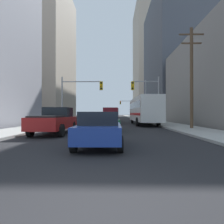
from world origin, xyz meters
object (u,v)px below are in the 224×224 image
pickup_truck_red (55,121)px  traffic_signal_near_left (80,92)px  sedan_white (90,117)px  cargo_van_maroon (111,114)px  traffic_signal_near_right (147,93)px  city_bus (144,110)px  sedan_green (108,122)px  traffic_signal_far_right (127,105)px  sedan_blue (100,129)px

pickup_truck_red → traffic_signal_near_left: size_ratio=0.91×
sedan_white → traffic_signal_near_left: 9.65m
cargo_van_maroon → traffic_signal_near_right: traffic_signal_near_right is taller
city_bus → traffic_signal_near_right: (0.22, -1.01, 2.10)m
sedan_green → traffic_signal_near_right: (4.47, 8.31, 3.26)m
sedan_green → city_bus: bearing=65.5°
sedan_green → sedan_white: same height
cargo_van_maroon → traffic_signal_near_left: size_ratio=0.88×
sedan_green → traffic_signal_far_right: (4.20, 47.96, 3.29)m
cargo_van_maroon → sedan_green: cargo_van_maroon is taller
pickup_truck_red → traffic_signal_near_left: bearing=90.5°
sedan_blue → traffic_signal_far_right: size_ratio=0.70×
sedan_white → traffic_signal_near_right: size_ratio=0.71×
pickup_truck_red → sedan_white: 19.86m
sedan_blue → cargo_van_maroon: bearing=89.9°
sedan_green → traffic_signal_far_right: 48.25m
city_bus → sedan_blue: 17.85m
cargo_van_maroon → traffic_signal_near_left: traffic_signal_near_left is taller
sedan_blue → sedan_green: (0.07, 7.96, 0.00)m
sedan_blue → sedan_white: (-3.64, 25.33, 0.00)m
sedan_blue → traffic_signal_far_right: (4.27, 55.91, 3.29)m
pickup_truck_red → cargo_van_maroon: bearing=77.0°
traffic_signal_near_right → traffic_signal_far_right: size_ratio=1.00×
pickup_truck_red → sedan_blue: size_ratio=1.30×
cargo_van_maroon → traffic_signal_far_right: (4.21, 34.54, 2.77)m
sedan_white → traffic_signal_far_right: (7.91, 30.58, 3.29)m
city_bus → cargo_van_maroon: (-4.27, 4.09, -0.64)m
city_bus → sedan_blue: city_bus is taller
cargo_van_maroon → traffic_signal_near_right: bearing=-48.7°
traffic_signal_near_left → traffic_signal_far_right: (7.98, 39.64, -0.05)m
pickup_truck_red → sedan_blue: 6.56m
city_bus → pickup_truck_red: size_ratio=2.12×
pickup_truck_red → cargo_van_maroon: cargo_van_maroon is taller
pickup_truck_red → sedan_green: 4.45m
pickup_truck_red → cargo_van_maroon: (3.67, 15.90, 0.35)m
sedan_green → traffic_signal_near_right: traffic_signal_near_right is taller
sedan_green → traffic_signal_near_left: (-3.79, 8.31, 3.33)m
city_bus → sedan_green: 10.31m
cargo_van_maroon → sedan_green: (0.02, -13.41, -0.52)m
pickup_truck_red → traffic_signal_near_left: (-0.10, 10.80, 3.17)m
pickup_truck_red → sedan_green: size_ratio=1.28×
cargo_van_maroon → traffic_signal_near_right: size_ratio=0.88×
city_bus → sedan_blue: bearing=-104.1°
sedan_blue → traffic_signal_near_right: size_ratio=0.70×
sedan_blue → traffic_signal_near_left: size_ratio=0.70×
traffic_signal_near_left → sedan_green: bearing=-65.5°
sedan_blue → sedan_green: bearing=89.5°
pickup_truck_red → traffic_signal_far_right: traffic_signal_far_right is taller
cargo_van_maroon → sedan_green: bearing=-89.9°
cargo_van_maroon → traffic_signal_far_right: size_ratio=0.88×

